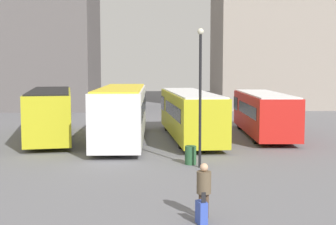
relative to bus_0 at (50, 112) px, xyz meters
name	(u,v)px	position (x,y,z in m)	size (l,w,h in m)	color
bus_0	(50,112)	(0.00, 0.00, 0.00)	(4.31, 10.92, 3.05)	gold
bus_1	(122,112)	(4.54, -1.35, 0.12)	(2.68, 11.62, 3.26)	silver
bus_2	(189,113)	(8.67, -0.13, -0.06)	(3.31, 12.00, 2.92)	gold
bus_3	(263,112)	(13.55, 0.82, -0.14)	(2.87, 10.29, 2.79)	red
traveler	(204,186)	(7.81, -15.83, -0.68)	(0.52, 0.52, 1.64)	#4C3828
suitcase	(202,212)	(7.70, -16.33, -1.32)	(0.33, 0.46, 0.95)	#334CB2
lamp_post_2	(200,87)	(8.42, -8.83, 1.91)	(0.28, 0.28, 6.11)	black
trash_bin	(191,155)	(8.07, -8.13, -1.23)	(0.52, 0.52, 0.85)	#285633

